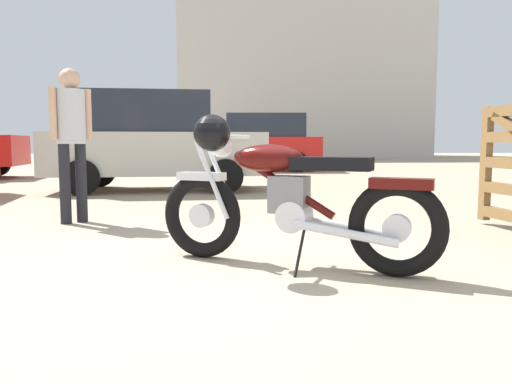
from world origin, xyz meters
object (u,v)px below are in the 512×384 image
bystander (71,129)px  blue_hatchback_right (260,142)px  pale_sedan_back (153,141)px  vintage_motorcycle (283,197)px

bystander → blue_hatchback_right: 10.64m
bystander → pale_sedan_back: size_ratio=0.42×
bystander → pale_sedan_back: pale_sedan_back is taller
vintage_motorcycle → bystander: 2.96m
blue_hatchback_right → vintage_motorcycle: bearing=89.2°
pale_sedan_back → blue_hatchback_right: (2.50, 6.42, 0.00)m
vintage_motorcycle → blue_hatchback_right: bearing=-66.8°
pale_sedan_back → vintage_motorcycle: bearing=-77.5°
vintage_motorcycle → pale_sedan_back: (-1.67, 5.91, 0.43)m
bystander → vintage_motorcycle: bearing=-173.4°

